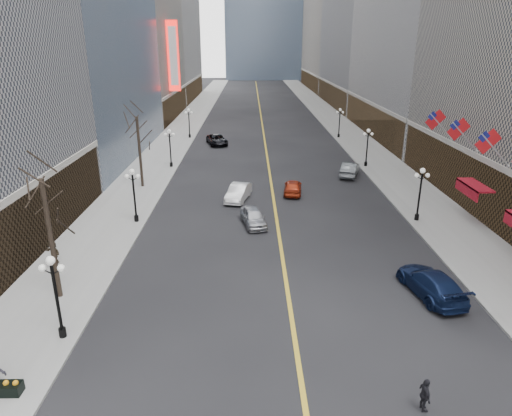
{
  "coord_description": "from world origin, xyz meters",
  "views": [
    {
      "loc": [
        -2.23,
        -5.7,
        14.21
      ],
      "look_at": [
        -1.95,
        16.38,
        6.21
      ],
      "focal_mm": 32.0,
      "sensor_mm": 36.0,
      "label": 1
    }
  ],
  "objects_px": {
    "streetlamp_west_2": "(170,144)",
    "car_sb_near": "(431,283)",
    "car_nb_mid": "(238,192)",
    "streetlamp_east_1": "(420,189)",
    "car_sb_far": "(350,169)",
    "car_nb_far": "(217,140)",
    "car_sb_mid": "(293,187)",
    "streetlamp_west_3": "(189,120)",
    "streetlamp_east_3": "(340,120)",
    "car_nb_near": "(253,217)",
    "streetlamp_west_0": "(55,289)",
    "streetlamp_east_2": "(367,144)",
    "streetlamp_west_1": "(134,190)"
  },
  "relations": [
    {
      "from": "car_sb_mid",
      "to": "streetlamp_west_1",
      "type": "bearing_deg",
      "value": 35.56
    },
    {
      "from": "streetlamp_west_2",
      "to": "streetlamp_east_3",
      "type": "bearing_deg",
      "value": 37.33
    },
    {
      "from": "car_sb_mid",
      "to": "streetlamp_east_3",
      "type": "bearing_deg",
      "value": -102.6
    },
    {
      "from": "streetlamp_east_3",
      "to": "streetlamp_west_3",
      "type": "height_order",
      "value": "same"
    },
    {
      "from": "streetlamp_west_2",
      "to": "car_nb_far",
      "type": "relative_size",
      "value": 0.84
    },
    {
      "from": "car_nb_mid",
      "to": "streetlamp_east_3",
      "type": "bearing_deg",
      "value": 76.81
    },
    {
      "from": "streetlamp_west_0",
      "to": "car_nb_near",
      "type": "relative_size",
      "value": 1.09
    },
    {
      "from": "streetlamp_east_2",
      "to": "streetlamp_west_0",
      "type": "height_order",
      "value": "same"
    },
    {
      "from": "car_sb_mid",
      "to": "car_sb_near",
      "type": "bearing_deg",
      "value": 114.87
    },
    {
      "from": "streetlamp_west_3",
      "to": "car_sb_mid",
      "type": "distance_m",
      "value": 31.58
    },
    {
      "from": "streetlamp_east_2",
      "to": "streetlamp_west_2",
      "type": "relative_size",
      "value": 1.0
    },
    {
      "from": "streetlamp_east_2",
      "to": "car_nb_near",
      "type": "relative_size",
      "value": 1.09
    },
    {
      "from": "streetlamp_west_0",
      "to": "car_sb_mid",
      "type": "xyz_separation_m",
      "value": [
        13.8,
        23.67,
        -2.18
      ]
    },
    {
      "from": "car_nb_near",
      "to": "car_sb_near",
      "type": "height_order",
      "value": "car_sb_near"
    },
    {
      "from": "streetlamp_west_2",
      "to": "car_sb_near",
      "type": "distance_m",
      "value": 36.2
    },
    {
      "from": "streetlamp_east_1",
      "to": "car_nb_far",
      "type": "bearing_deg",
      "value": 121.29
    },
    {
      "from": "streetlamp_west_0",
      "to": "car_nb_mid",
      "type": "bearing_deg",
      "value": 68.91
    },
    {
      "from": "car_nb_mid",
      "to": "car_sb_far",
      "type": "relative_size",
      "value": 0.97
    },
    {
      "from": "streetlamp_west_3",
      "to": "car_nb_far",
      "type": "height_order",
      "value": "streetlamp_west_3"
    },
    {
      "from": "streetlamp_east_2",
      "to": "streetlamp_west_1",
      "type": "height_order",
      "value": "same"
    },
    {
      "from": "streetlamp_west_2",
      "to": "car_sb_near",
      "type": "xyz_separation_m",
      "value": [
        20.3,
        -29.89,
        -2.12
      ]
    },
    {
      "from": "streetlamp_west_1",
      "to": "car_sb_near",
      "type": "xyz_separation_m",
      "value": [
        20.3,
        -11.89,
        -2.12
      ]
    },
    {
      "from": "car_nb_near",
      "to": "car_sb_mid",
      "type": "relative_size",
      "value": 0.98
    },
    {
      "from": "car_nb_far",
      "to": "streetlamp_west_3",
      "type": "bearing_deg",
      "value": 118.56
    },
    {
      "from": "car_nb_near",
      "to": "car_sb_mid",
      "type": "xyz_separation_m",
      "value": [
        4.0,
        8.29,
        0.02
      ]
    },
    {
      "from": "streetlamp_east_2",
      "to": "streetlamp_east_3",
      "type": "relative_size",
      "value": 1.0
    },
    {
      "from": "car_sb_mid",
      "to": "car_nb_far",
      "type": "bearing_deg",
      "value": -62.25
    },
    {
      "from": "car_sb_far",
      "to": "streetlamp_west_0",
      "type": "bearing_deg",
      "value": 73.65
    },
    {
      "from": "streetlamp_west_3",
      "to": "car_sb_near",
      "type": "xyz_separation_m",
      "value": [
        20.3,
        -47.89,
        -2.12
      ]
    },
    {
      "from": "streetlamp_east_2",
      "to": "streetlamp_east_3",
      "type": "xyz_separation_m",
      "value": [
        0.0,
        18.0,
        0.0
      ]
    },
    {
      "from": "streetlamp_east_1",
      "to": "streetlamp_west_0",
      "type": "distance_m",
      "value": 28.51
    },
    {
      "from": "streetlamp_west_3",
      "to": "car_nb_near",
      "type": "distance_m",
      "value": 37.97
    },
    {
      "from": "streetlamp_west_1",
      "to": "car_nb_near",
      "type": "bearing_deg",
      "value": -3.63
    },
    {
      "from": "car_nb_mid",
      "to": "car_sb_mid",
      "type": "height_order",
      "value": "car_nb_mid"
    },
    {
      "from": "car_nb_near",
      "to": "car_sb_far",
      "type": "bearing_deg",
      "value": 40.92
    },
    {
      "from": "streetlamp_east_3",
      "to": "streetlamp_west_3",
      "type": "xyz_separation_m",
      "value": [
        -23.6,
        0.0,
        0.0
      ]
    },
    {
      "from": "streetlamp_west_2",
      "to": "car_sb_mid",
      "type": "xyz_separation_m",
      "value": [
        13.8,
        -10.33,
        -2.18
      ]
    },
    {
      "from": "streetlamp_west_2",
      "to": "streetlamp_west_3",
      "type": "xyz_separation_m",
      "value": [
        0.0,
        18.0,
        0.0
      ]
    },
    {
      "from": "streetlamp_west_2",
      "to": "streetlamp_west_3",
      "type": "bearing_deg",
      "value": 90.0
    },
    {
      "from": "streetlamp_west_2",
      "to": "streetlamp_west_3",
      "type": "relative_size",
      "value": 1.0
    },
    {
      "from": "car_sb_near",
      "to": "car_sb_far",
      "type": "xyz_separation_m",
      "value": [
        0.5,
        25.96,
        0.0
      ]
    },
    {
      "from": "car_nb_mid",
      "to": "car_sb_mid",
      "type": "relative_size",
      "value": 1.09
    },
    {
      "from": "car_sb_far",
      "to": "car_nb_mid",
      "type": "bearing_deg",
      "value": 51.97
    },
    {
      "from": "streetlamp_east_1",
      "to": "car_sb_far",
      "type": "xyz_separation_m",
      "value": [
        -2.8,
        14.07,
        -2.11
      ]
    },
    {
      "from": "streetlamp_east_2",
      "to": "car_nb_far",
      "type": "height_order",
      "value": "streetlamp_east_2"
    },
    {
      "from": "streetlamp_east_1",
      "to": "car_sb_mid",
      "type": "xyz_separation_m",
      "value": [
        -9.8,
        7.67,
        -2.18
      ]
    },
    {
      "from": "streetlamp_west_2",
      "to": "car_nb_mid",
      "type": "relative_size",
      "value": 0.98
    },
    {
      "from": "streetlamp_west_1",
      "to": "streetlamp_west_3",
      "type": "bearing_deg",
      "value": 90.0
    },
    {
      "from": "car_nb_far",
      "to": "car_sb_mid",
      "type": "distance_m",
      "value": 25.19
    },
    {
      "from": "car_sb_near",
      "to": "streetlamp_west_3",
      "type": "bearing_deg",
      "value": -77.74
    }
  ]
}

